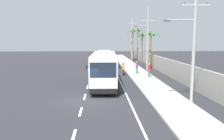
% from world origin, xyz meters
% --- Properties ---
extents(ground_plane, '(160.00, 160.00, 0.00)m').
position_xyz_m(ground_plane, '(0.00, 0.00, 0.00)').
color(ground_plane, '#28282D').
extents(sidewalk_kerb, '(3.20, 90.00, 0.14)m').
position_xyz_m(sidewalk_kerb, '(6.80, 10.00, 0.07)').
color(sidewalk_kerb, '#999993').
rests_on(sidewalk_kerb, ground).
extents(lane_markings, '(3.83, 71.00, 0.01)m').
position_xyz_m(lane_markings, '(2.37, 14.49, 0.00)').
color(lane_markings, white).
rests_on(lane_markings, ground).
extents(boundary_wall, '(0.24, 60.00, 2.29)m').
position_xyz_m(boundary_wall, '(10.60, 14.00, 1.15)').
color(boundary_wall, '#9E998E').
rests_on(boundary_wall, ground).
extents(coach_bus_foreground, '(3.05, 10.76, 3.73)m').
position_xyz_m(coach_bus_foreground, '(1.74, 5.75, 1.94)').
color(coach_bus_foreground, silver).
rests_on(coach_bus_foreground, ground).
extents(motorcycle_beside_bus, '(0.56, 1.96, 1.65)m').
position_xyz_m(motorcycle_beside_bus, '(4.57, 13.65, 0.67)').
color(motorcycle_beside_bus, black).
rests_on(motorcycle_beside_bus, ground).
extents(pedestrian_near_kerb, '(0.36, 0.36, 1.76)m').
position_xyz_m(pedestrian_near_kerb, '(6.52, 13.72, 1.06)').
color(pedestrian_near_kerb, '#2D7A47').
rests_on(pedestrian_near_kerb, sidewalk_kerb).
extents(pedestrian_midwalk, '(0.36, 0.36, 1.76)m').
position_xyz_m(pedestrian_midwalk, '(7.63, 10.65, 1.06)').
color(pedestrian_midwalk, '#2D7A47').
rests_on(pedestrian_midwalk, sidewalk_kerb).
extents(utility_pole_nearest, '(3.32, 0.24, 9.02)m').
position_xyz_m(utility_pole_nearest, '(8.30, -1.60, 4.77)').
color(utility_pole_nearest, '#9E9E99').
rests_on(utility_pole_nearest, ground).
extents(utility_pole_mid, '(3.14, 0.24, 9.87)m').
position_xyz_m(utility_pole_mid, '(8.73, 17.79, 5.19)').
color(utility_pole_mid, '#9E9E99').
rests_on(utility_pole_mid, ground).
extents(utility_pole_far, '(2.17, 0.24, 10.13)m').
position_xyz_m(utility_pole_far, '(8.86, 37.17, 5.27)').
color(utility_pole_far, '#9E9E99').
rests_on(utility_pole_far, ground).
extents(palm_nearest, '(3.19, 3.12, 6.51)m').
position_xyz_m(palm_nearest, '(10.30, 31.19, 4.84)').
color(palm_nearest, brown).
rests_on(palm_nearest, ground).
extents(palm_second, '(2.82, 2.85, 7.50)m').
position_xyz_m(palm_second, '(8.76, 35.04, 5.22)').
color(palm_second, brown).
rests_on(palm_second, ground).
extents(palm_third, '(2.93, 2.80, 7.78)m').
position_xyz_m(palm_third, '(10.57, 38.77, 5.67)').
color(palm_third, brown).
rests_on(palm_third, ground).
extents(palm_fourth, '(3.15, 3.27, 6.37)m').
position_xyz_m(palm_fourth, '(9.99, 21.13, 4.67)').
color(palm_fourth, brown).
rests_on(palm_fourth, ground).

